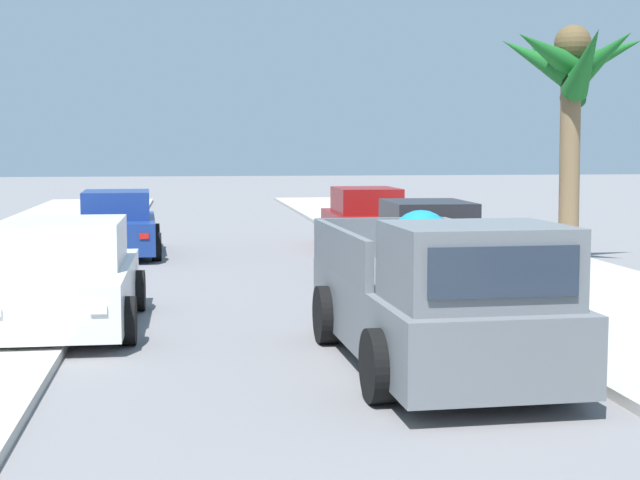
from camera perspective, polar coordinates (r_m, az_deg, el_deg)
name	(u,v)px	position (r m, az deg, el deg)	size (l,w,h in m)	color
sidewalk_right	(574,294)	(16.67, 15.18, -3.18)	(4.62, 60.00, 0.12)	#B2AFA8
curb_left	(0,308)	(15.59, -18.87, -3.93)	(0.16, 60.00, 0.10)	silver
curb_right	(523,296)	(16.33, 12.25, -3.33)	(0.16, 60.00, 0.10)	silver
pickup_truck	(435,301)	(10.95, 7.02, -3.69)	(2.33, 5.26, 1.80)	slate
car_left_near	(367,220)	(23.84, 2.84, 1.20)	(2.04, 4.27, 1.54)	maroon
car_right_mid	(426,243)	(18.21, 6.47, -0.21)	(2.12, 4.30, 1.54)	black
car_left_far	(68,278)	(13.82, -15.05, -2.24)	(2.03, 4.26, 1.54)	silver
car_right_far	(117,225)	(22.76, -12.23, 0.87)	(2.15, 4.31, 1.54)	navy
palm_tree_left_fore	(572,74)	(20.92, 15.05, 9.69)	(3.30, 3.73, 5.14)	brown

